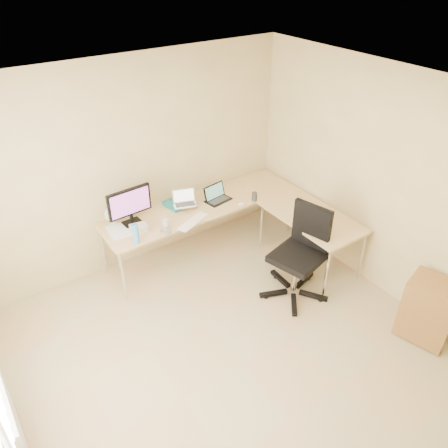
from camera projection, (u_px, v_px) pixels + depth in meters
floor at (241, 365)px, 4.42m from camera, size 4.50×4.50×0.00m
ceiling at (249, 113)px, 3.00m from camera, size 4.50×4.50×0.00m
wall_back at (132, 167)px, 5.26m from camera, size 4.50×0.00×4.50m
wall_right at (401, 194)px, 4.70m from camera, size 0.00×4.50×4.50m
desk_main at (203, 228)px, 5.84m from camera, size 2.65×0.70×0.73m
desk_return at (309, 240)px, 5.61m from camera, size 0.70×1.30×0.73m
monitor at (130, 206)px, 5.15m from camera, size 0.55×0.20×0.46m
book_stack at (175, 205)px, 5.59m from camera, size 0.24×0.30×0.05m
laptop_center at (185, 198)px, 5.49m from camera, size 0.35×0.31×0.19m
laptop_black at (218, 194)px, 5.67m from camera, size 0.36×0.29×0.21m
keyboard at (193, 222)px, 5.28m from camera, size 0.47×0.29×0.02m
mouse at (241, 204)px, 5.62m from camera, size 0.09×0.06×0.03m
mug at (165, 224)px, 5.18m from camera, size 0.10×0.10×0.09m
cd_stack at (166, 231)px, 5.10m from camera, size 0.17×0.17×0.03m
water_bottle at (136, 234)px, 4.87m from camera, size 0.08×0.08×0.24m
papers at (119, 231)px, 5.13m from camera, size 0.26×0.35×0.01m
white_box at (139, 228)px, 5.12m from camera, size 0.22×0.17×0.07m
desk_fan at (112, 216)px, 5.18m from camera, size 0.24×0.24×0.24m
black_cup at (254, 196)px, 5.69m from camera, size 0.09×0.09×0.12m
laptop_return at (315, 211)px, 5.28m from camera, size 0.34×0.27×0.23m
office_chair at (296, 260)px, 5.04m from camera, size 0.83×0.83×1.13m
cabinet at (429, 310)px, 4.57m from camera, size 0.52×0.59×0.69m
radiator at (10, 420)px, 3.54m from camera, size 0.09×0.80×0.55m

